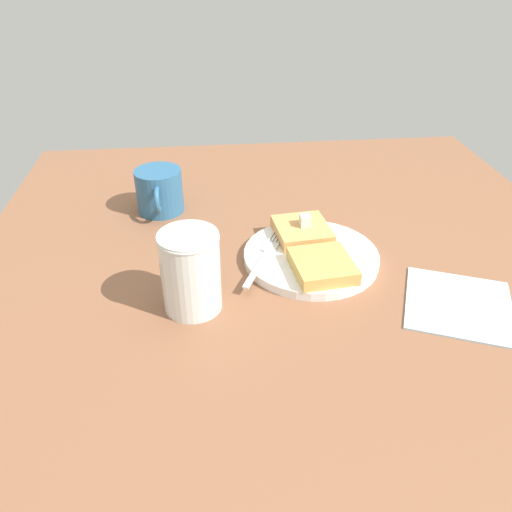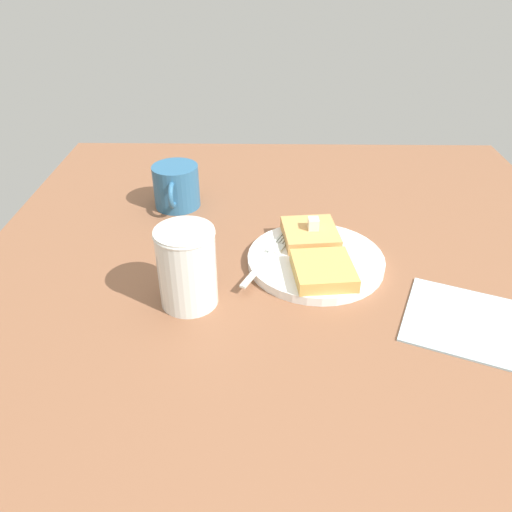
% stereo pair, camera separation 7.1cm
% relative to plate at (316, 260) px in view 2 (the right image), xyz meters
% --- Properties ---
extents(table_surface, '(1.00, 1.00, 0.03)m').
position_rel_plate_xyz_m(table_surface, '(-0.02, -0.03, -0.02)').
color(table_surface, brown).
rests_on(table_surface, ground).
extents(plate, '(0.21, 0.21, 0.01)m').
position_rel_plate_xyz_m(plate, '(0.00, 0.00, 0.00)').
color(plate, white).
rests_on(plate, table_surface).
extents(toast_slice_left, '(0.10, 0.09, 0.02)m').
position_rel_plate_xyz_m(toast_slice_left, '(-0.05, -0.01, 0.02)').
color(toast_slice_left, tan).
rests_on(toast_slice_left, plate).
extents(toast_slice_middle, '(0.10, 0.09, 0.02)m').
position_rel_plate_xyz_m(toast_slice_middle, '(0.05, 0.01, 0.02)').
color(toast_slice_middle, tan).
rests_on(toast_slice_middle, plate).
extents(butter_pat_primary, '(0.02, 0.02, 0.02)m').
position_rel_plate_xyz_m(butter_pat_primary, '(-0.05, -0.00, 0.04)').
color(butter_pat_primary, '#F3E8CB').
rests_on(butter_pat_primary, toast_slice_left).
extents(fork, '(0.15, 0.08, 0.00)m').
position_rel_plate_xyz_m(fork, '(0.00, -0.07, 0.01)').
color(fork, silver).
rests_on(fork, plate).
extents(syrup_jar, '(0.08, 0.08, 0.11)m').
position_rel_plate_xyz_m(syrup_jar, '(0.10, -0.18, 0.05)').
color(syrup_jar, '#5D2D10').
rests_on(syrup_jar, table_surface).
extents(napkin, '(0.19, 0.19, 0.00)m').
position_rel_plate_xyz_m(napkin, '(0.13, 0.18, -0.01)').
color(napkin, '#ABCAD6').
rests_on(napkin, table_surface).
extents(coffee_mug, '(0.11, 0.08, 0.08)m').
position_rel_plate_xyz_m(coffee_mug, '(-0.19, -0.24, 0.03)').
color(coffee_mug, '#2B5F87').
rests_on(coffee_mug, table_surface).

